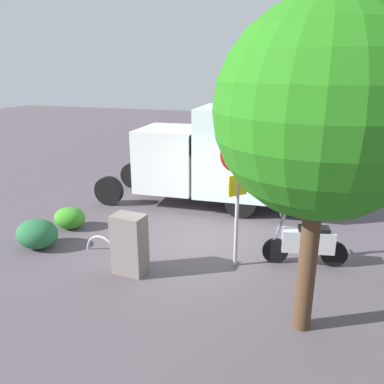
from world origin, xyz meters
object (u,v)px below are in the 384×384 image
at_px(street_tree, 323,112).
at_px(utility_cabinet, 130,244).
at_px(box_truck_near, 230,154).
at_px(bike_rack_hoop, 101,252).
at_px(motorcycle, 307,242).
at_px(stop_sign, 238,182).

bearing_deg(street_tree, utility_cabinet, -12.28).
xyz_separation_m(box_truck_near, bike_rack_hoop, (2.11, 4.15, -1.65)).
bearing_deg(box_truck_near, motorcycle, 124.34).
xyz_separation_m(motorcycle, stop_sign, (1.46, 0.53, 1.38)).
xyz_separation_m(stop_sign, utility_cabinet, (2.04, 0.95, -1.26)).
bearing_deg(street_tree, stop_sign, -49.28).
height_order(motorcycle, utility_cabinet, utility_cabinet).
height_order(motorcycle, bike_rack_hoop, motorcycle).
height_order(utility_cabinet, bike_rack_hoop, utility_cabinet).
distance_m(box_truck_near, street_tree, 6.34).
bearing_deg(stop_sign, utility_cabinet, 25.06).
distance_m(box_truck_near, utility_cabinet, 4.98).
distance_m(stop_sign, street_tree, 2.79).
bearing_deg(motorcycle, bike_rack_hoop, 0.82).
bearing_deg(bike_rack_hoop, stop_sign, -173.74).
relative_size(stop_sign, bike_rack_hoop, 3.36).
distance_m(box_truck_near, bike_rack_hoop, 4.94).
bearing_deg(utility_cabinet, bike_rack_hoop, -29.83).
height_order(street_tree, utility_cabinet, street_tree).
distance_m(motorcycle, street_tree, 3.75).
xyz_separation_m(motorcycle, bike_rack_hoop, (4.56, 0.87, -0.52)).
relative_size(motorcycle, utility_cabinet, 1.40).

